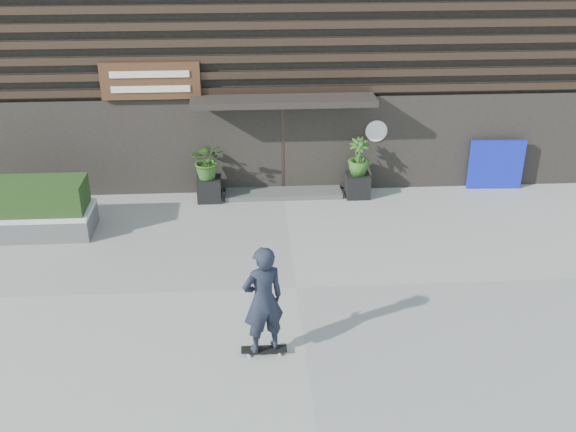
{
  "coord_description": "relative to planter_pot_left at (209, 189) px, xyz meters",
  "views": [
    {
      "loc": [
        -0.89,
        -11.47,
        7.12
      ],
      "look_at": [
        -0.11,
        1.03,
        1.1
      ],
      "focal_mm": 42.15,
      "sensor_mm": 36.0,
      "label": 1
    }
  ],
  "objects": [
    {
      "name": "ground",
      "position": [
        1.9,
        -4.4,
        -0.3
      ],
      "size": [
        80.0,
        80.0,
        0.0
      ],
      "primitive_type": "plane",
      "color": "gray",
      "rests_on": "ground"
    },
    {
      "name": "snow_layer",
      "position": [
        -4.36,
        -1.61,
        0.24
      ],
      "size": [
        3.5,
        1.2,
        0.08
      ],
      "primitive_type": "cube",
      "color": "silver",
      "rests_on": "raised_bed"
    },
    {
      "name": "skateboarder",
      "position": [
        1.19,
        -6.47,
        0.77
      ],
      "size": [
        0.83,
        0.69,
        2.05
      ],
      "color": "black",
      "rests_on": "ground"
    },
    {
      "name": "bamboo_right",
      "position": [
        3.8,
        0.0,
        0.78
      ],
      "size": [
        0.54,
        0.54,
        0.96
      ],
      "primitive_type": "imported",
      "color": "#2D591E",
      "rests_on": "planter_pot_right"
    },
    {
      "name": "blue_tarp",
      "position": [
        7.5,
        0.3,
        0.37
      ],
      "size": [
        1.42,
        0.18,
        1.33
      ],
      "primitive_type": "cube",
      "rotation": [
        0.0,
        0.0,
        -0.04
      ],
      "color": "#0D18B5",
      "rests_on": "ground"
    },
    {
      "name": "planter_pot_right",
      "position": [
        3.8,
        0.0,
        0.0
      ],
      "size": [
        0.6,
        0.6,
        0.6
      ],
      "primitive_type": "cube",
      "color": "black",
      "rests_on": "ground"
    },
    {
      "name": "entrance_step",
      "position": [
        1.9,
        0.2,
        -0.24
      ],
      "size": [
        3.0,
        0.8,
        0.12
      ],
      "primitive_type": "cube",
      "color": "#444542",
      "rests_on": "ground"
    },
    {
      "name": "building",
      "position": [
        1.9,
        5.56,
        3.69
      ],
      "size": [
        18.0,
        11.0,
        8.0
      ],
      "color": "black",
      "rests_on": "ground"
    },
    {
      "name": "bamboo_left",
      "position": [
        0.0,
        0.0,
        0.78
      ],
      "size": [
        0.86,
        0.75,
        0.96
      ],
      "primitive_type": "imported",
      "color": "#2D591E",
      "rests_on": "planter_pot_left"
    },
    {
      "name": "planter_pot_left",
      "position": [
        0.0,
        0.0,
        0.0
      ],
      "size": [
        0.6,
        0.6,
        0.6
      ],
      "primitive_type": "cube",
      "color": "black",
      "rests_on": "ground"
    },
    {
      "name": "hedge",
      "position": [
        -4.36,
        -1.61,
        0.63
      ],
      "size": [
        3.3,
        1.0,
        0.7
      ],
      "primitive_type": "cube",
      "color": "#1B3513",
      "rests_on": "snow_layer"
    },
    {
      "name": "raised_bed",
      "position": [
        -4.36,
        -1.61,
        -0.05
      ],
      "size": [
        3.5,
        1.2,
        0.5
      ],
      "primitive_type": "cube",
      "color": "#4F4F4C",
      "rests_on": "ground"
    }
  ]
}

